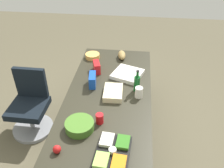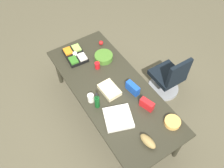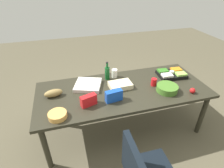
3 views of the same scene
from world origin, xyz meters
name	(u,v)px [view 3 (image 3 of 3)]	position (x,y,z in m)	size (l,w,h in m)	color
ground_plane	(122,127)	(0.00, 0.00, 0.00)	(10.00, 10.00, 0.00)	brown
conference_table	(123,93)	(0.00, 0.00, 0.68)	(2.42, 1.02, 0.75)	#2A281D
red_solo_cup	(154,82)	(-0.46, 0.03, 0.81)	(0.08, 0.08, 0.11)	red
chip_bag_blue	(114,96)	(0.21, 0.23, 0.83)	(0.22, 0.08, 0.15)	#1747AF
pizza_box	(88,85)	(0.47, -0.20, 0.78)	(0.36, 0.36, 0.05)	silver
salad_bowl	(167,88)	(-0.57, 0.22, 0.80)	(0.29, 0.29, 0.09)	#447226
sheet_cake	(120,85)	(0.03, -0.05, 0.79)	(0.32, 0.22, 0.07)	beige
wine_bottle	(107,73)	(0.15, -0.33, 0.86)	(0.08, 0.08, 0.29)	#0F4B1B
bread_loaf	(53,93)	(0.95, -0.08, 0.80)	(0.24, 0.11, 0.10)	olive
chip_bowl	(58,115)	(0.91, 0.36, 0.78)	(0.21, 0.21, 0.06)	#E2A34D
mayo_jar	(115,73)	(0.03, -0.36, 0.82)	(0.09, 0.09, 0.13)	white
veggie_tray	(171,74)	(-0.86, -0.15, 0.79)	(0.44, 0.33, 0.09)	black
chip_bag_red	(89,100)	(0.53, 0.23, 0.82)	(0.20, 0.08, 0.14)	red
apple_red	(193,91)	(-0.88, 0.35, 0.79)	(0.08, 0.08, 0.08)	red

